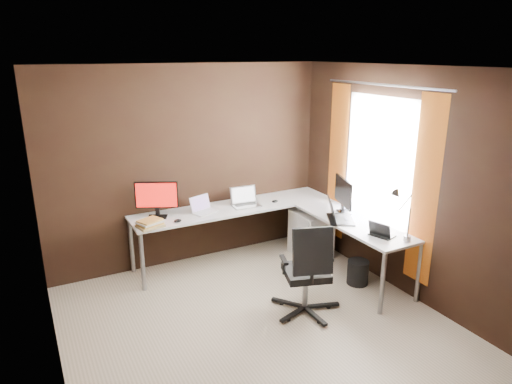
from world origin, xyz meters
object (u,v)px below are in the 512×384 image
drawer_pedestal (311,233)px  monitor_right (343,194)px  desk_lamp (401,209)px  office_chair (306,287)px  monitor_left (157,197)px  book_stack (150,224)px  wastebasket (358,272)px  laptop_silver (245,201)px  laptop_black_small (381,233)px  laptop_black_big (337,216)px  laptop_white (203,209)px

drawer_pedestal → monitor_right: monitor_right is taller
desk_lamp → office_chair: (-0.96, 0.26, -0.78)m
monitor_left → book_stack: 0.39m
monitor_right → book_stack: bearing=92.5°
wastebasket → monitor_left: bearing=145.1°
book_stack → desk_lamp: 2.73m
book_stack → office_chair: size_ratio=0.32×
laptop_silver → laptop_black_small: laptop_silver is taller
book_stack → wastebasket: book_stack is taller
laptop_silver → laptop_black_big: bearing=-50.0°
laptop_silver → book_stack: laptop_silver is taller
desk_lamp → drawer_pedestal: bearing=77.2°
laptop_black_small → monitor_right: bearing=-25.5°
monitor_right → laptop_white: 1.73m
monitor_left → desk_lamp: 2.76m
desk_lamp → wastebasket: size_ratio=1.93×
laptop_white → wastebasket: size_ratio=1.20×
laptop_black_small → desk_lamp: desk_lamp is taller
laptop_white → laptop_black_big: bearing=-57.4°
laptop_black_big → desk_lamp: bearing=-135.9°
book_stack → office_chair: bearing=-46.8°
drawer_pedestal → laptop_black_big: bearing=-98.8°
monitor_left → book_stack: monitor_left is taller
drawer_pedestal → laptop_black_small: laptop_black_small is taller
drawer_pedestal → laptop_silver: bearing=157.6°
drawer_pedestal → desk_lamp: (0.10, -1.44, 0.78)m
book_stack → laptop_white: bearing=15.3°
laptop_black_big → monitor_left: bearing=88.7°
laptop_white → wastebasket: 2.01m
laptop_black_big → wastebasket: 0.71m
book_stack → laptop_silver: bearing=8.2°
monitor_left → book_stack: (-0.17, -0.28, -0.21)m
monitor_left → laptop_black_small: 2.59m
laptop_black_small → desk_lamp: 0.36m
laptop_white → drawer_pedestal: bearing=-33.3°
office_chair → laptop_black_big: bearing=52.0°
laptop_silver → laptop_black_big: 1.23m
drawer_pedestal → desk_lamp: desk_lamp is taller
monitor_left → monitor_right: 2.24m
drawer_pedestal → monitor_left: (-1.94, 0.43, 0.68)m
drawer_pedestal → wastebasket: bearing=-88.4°
laptop_black_small → book_stack: laptop_black_small is taller
book_stack → drawer_pedestal: bearing=-4.1°
monitor_right → monitor_left: bearing=84.5°
drawer_pedestal → laptop_silver: size_ratio=1.62×
office_chair → wastebasket: 0.93m
drawer_pedestal → laptop_black_big: (-0.10, -0.66, 0.49)m
drawer_pedestal → desk_lamp: size_ratio=1.08×
drawer_pedestal → monitor_left: monitor_left is taller
laptop_black_big → book_stack: 2.16m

